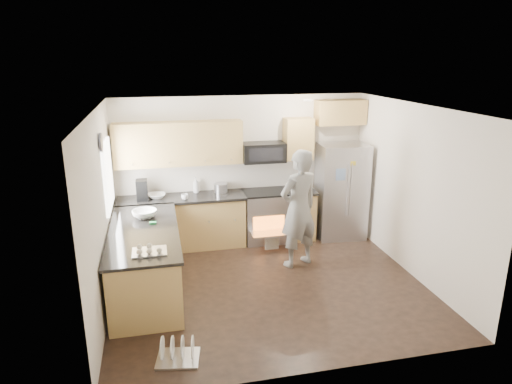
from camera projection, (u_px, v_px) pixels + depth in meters
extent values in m
plane|color=black|center=(268.00, 285.00, 6.77)|extent=(4.50, 4.50, 0.00)
cube|color=silver|center=(242.00, 168.00, 8.27)|extent=(4.50, 0.04, 2.60)
cube|color=silver|center=(319.00, 262.00, 4.53)|extent=(4.50, 0.04, 2.60)
cube|color=silver|center=(102.00, 213.00, 5.93)|extent=(0.04, 4.00, 2.60)
cube|color=silver|center=(414.00, 191.00, 6.87)|extent=(0.04, 4.00, 2.60)
cube|color=white|center=(270.00, 108.00, 6.02)|extent=(4.50, 4.00, 0.04)
cube|color=white|center=(108.00, 175.00, 6.79)|extent=(0.04, 1.00, 1.00)
cylinder|color=#FCE7C9|center=(308.00, 100.00, 7.24)|extent=(0.14, 0.14, 0.02)
cylinder|color=#474754|center=(101.00, 142.00, 6.11)|extent=(0.03, 0.26, 0.26)
cube|color=#A68442|center=(183.00, 223.00, 8.00)|extent=(2.15, 0.60, 0.87)
cube|color=black|center=(182.00, 198.00, 7.85)|extent=(2.19, 0.64, 0.04)
cube|color=#A68442|center=(298.00, 215.00, 8.44)|extent=(0.50, 0.60, 0.87)
cube|color=black|center=(299.00, 190.00, 8.30)|extent=(0.54, 0.64, 0.04)
cube|color=#A68442|center=(179.00, 144.00, 7.72)|extent=(2.16, 0.33, 0.74)
cube|color=#A68442|center=(298.00, 139.00, 8.17)|extent=(0.50, 0.33, 0.74)
cube|color=#A68442|center=(340.00, 112.00, 8.20)|extent=(0.90, 0.33, 0.44)
imported|color=white|center=(157.00, 196.00, 7.79)|extent=(0.30, 0.30, 0.07)
imported|color=white|center=(196.00, 185.00, 8.06)|extent=(0.11, 0.11, 0.28)
imported|color=white|center=(185.00, 197.00, 7.70)|extent=(0.12, 0.12, 0.09)
cylinder|color=#B7B7BC|center=(221.00, 188.00, 8.10)|extent=(0.24, 0.24, 0.16)
cube|color=black|center=(142.00, 190.00, 7.64)|extent=(0.19, 0.23, 0.35)
cylinder|color=#B7B7BC|center=(306.00, 184.00, 8.46)|extent=(0.11, 0.11, 0.09)
cube|color=#A68442|center=(146.00, 262.00, 6.51)|extent=(0.90, 2.30, 0.87)
cube|color=black|center=(143.00, 231.00, 6.38)|extent=(0.96, 2.36, 0.04)
imported|color=white|center=(145.00, 214.00, 6.85)|extent=(0.37, 0.37, 0.12)
cube|color=green|center=(153.00, 223.00, 6.60)|extent=(0.10, 0.07, 0.03)
cube|color=#B7B7BC|center=(149.00, 249.00, 5.63)|extent=(0.42, 0.32, 0.09)
cube|color=#B7B7BC|center=(265.00, 217.00, 8.29)|extent=(0.76, 0.62, 0.90)
cube|color=black|center=(265.00, 192.00, 8.15)|extent=(0.76, 0.60, 0.03)
cube|color=orange|center=(269.00, 225.00, 8.01)|extent=(0.56, 0.02, 0.34)
cube|color=#B7B7BC|center=(271.00, 233.00, 7.88)|extent=(0.70, 0.34, 0.03)
cube|color=beige|center=(272.00, 242.00, 7.87)|extent=(0.24, 0.03, 0.28)
cube|color=black|center=(263.00, 152.00, 8.06)|extent=(0.76, 0.40, 0.34)
cube|color=#B7B7BC|center=(341.00, 191.00, 8.37)|extent=(0.91, 0.73, 1.75)
cylinder|color=#B7B7BC|center=(348.00, 190.00, 8.01)|extent=(0.02, 0.02, 0.95)
cylinder|color=#B7B7BC|center=(351.00, 190.00, 8.02)|extent=(0.02, 0.02, 0.95)
cube|color=pink|center=(358.00, 199.00, 8.11)|extent=(0.23, 0.02, 0.28)
cube|color=#7C9BC6|center=(341.00, 175.00, 7.90)|extent=(0.17, 0.02, 0.21)
imported|color=gray|center=(299.00, 209.00, 7.17)|extent=(0.81, 0.68, 1.90)
cube|color=#B7B7BC|center=(178.00, 358.00, 5.10)|extent=(0.53, 0.45, 0.03)
cylinder|color=white|center=(162.00, 348.00, 5.06)|extent=(0.06, 0.26, 0.26)
cylinder|color=white|center=(172.00, 348.00, 5.06)|extent=(0.06, 0.26, 0.26)
cylinder|color=white|center=(182.00, 347.00, 5.07)|extent=(0.06, 0.26, 0.26)
cylinder|color=white|center=(193.00, 347.00, 5.07)|extent=(0.06, 0.26, 0.26)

